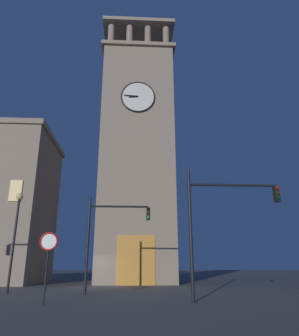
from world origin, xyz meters
TOP-DOWN VIEW (x-y plane):
  - ground_plane at (0.00, 0.00)m, footprint 200.00×200.00m
  - clocktower at (-3.00, -5.73)m, footprint 7.70×8.73m
  - traffic_signal_near at (-6.77, 10.77)m, footprint 4.49×0.41m
  - traffic_signal_mid at (-1.30, 6.64)m, footprint 3.69×0.41m
  - street_lamp at (4.49, 5.55)m, footprint 0.44×0.44m
  - no_horn_sign at (0.85, 11.58)m, footprint 0.78×0.14m

SIDE VIEW (x-z plane):
  - ground_plane at x=0.00m, z-range 0.00..0.00m
  - no_horn_sign at x=0.85m, z-range 0.82..3.71m
  - traffic_signal_mid at x=-1.30m, z-range 0.87..6.33m
  - traffic_signal_near at x=-6.77m, z-range 0.91..6.94m
  - street_lamp at x=4.49m, z-range 1.09..7.00m
  - clocktower at x=-3.00m, z-range -2.38..26.89m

